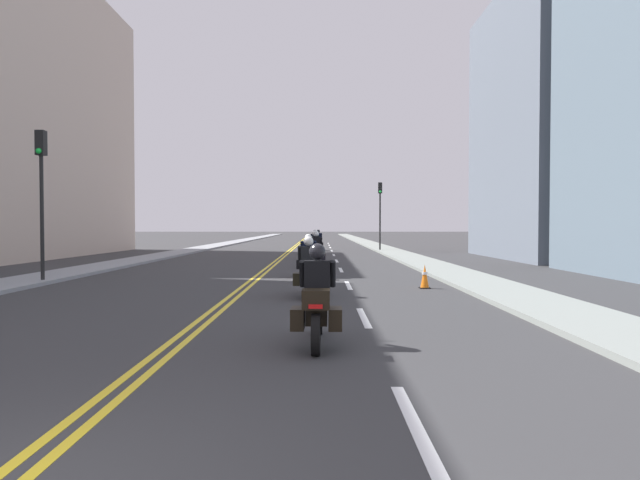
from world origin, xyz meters
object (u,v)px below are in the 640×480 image
motorcycle_2 (309,260)px  motorcycle_6 (319,242)px  motorcycle_3 (317,253)px  traffic_cone_0 (426,277)px  traffic_light_near (43,179)px  motorcycle_0 (318,304)px  motorcycle_1 (309,271)px  motorcycle_5 (316,244)px  traffic_light_far (381,204)px  motorcycle_4 (315,248)px

motorcycle_2 → motorcycle_6: size_ratio=1.01×
motorcycle_2 → motorcycle_3: size_ratio=0.97×
motorcycle_2 → traffic_cone_0: (3.56, -3.35, -0.29)m
traffic_cone_0 → traffic_light_near: traffic_light_near is taller
motorcycle_0 → motorcycle_6: 32.61m
motorcycle_1 → motorcycle_6: motorcycle_6 is taller
motorcycle_5 → motorcycle_2: bearing=-90.8°
motorcycle_0 → traffic_cone_0: size_ratio=2.99×
motorcycle_3 → traffic_light_far: (4.63, 15.83, 2.82)m
motorcycle_0 → motorcycle_6: (-0.09, 32.61, 0.02)m
motorcycle_3 → traffic_light_far: 16.73m
motorcycle_6 → traffic_cone_0: size_ratio=2.98×
motorcycle_2 → motorcycle_3: motorcycle_3 is taller
motorcycle_0 → traffic_light_near: (-8.97, 9.20, 2.75)m
motorcycle_2 → motorcycle_0: bearing=-85.5°
motorcycle_0 → traffic_light_near: 13.14m
motorcycle_5 → traffic_light_near: traffic_light_near is taller
motorcycle_3 → traffic_light_far: traffic_light_far is taller
motorcycle_0 → motorcycle_4: (-0.28, 21.94, 0.02)m
motorcycle_6 → traffic_light_near: bearing=-109.7°
motorcycle_6 → traffic_light_far: bearing=-7.0°
motorcycle_0 → motorcycle_3: size_ratio=0.97×
motorcycle_1 → motorcycle_5: 20.83m
motorcycle_1 → traffic_light_far: bearing=80.2°
motorcycle_2 → traffic_light_near: 9.22m
motorcycle_4 → motorcycle_3: bearing=-90.8°
motorcycle_1 → motorcycle_5: bearing=90.6°
motorcycle_0 → motorcycle_5: (-0.27, 26.80, 0.03)m
motorcycle_1 → motorcycle_3: 10.16m
traffic_cone_0 → traffic_light_far: bearing=86.9°
motorcycle_5 → motorcycle_6: bearing=87.8°
motorcycle_0 → traffic_light_far: 32.39m
motorcycle_0 → motorcycle_2: 11.15m
motorcycle_1 → motorcycle_6: bearing=90.2°
motorcycle_1 → motorcycle_4: size_ratio=1.04×
motorcycle_5 → traffic_light_near: size_ratio=0.43×
motorcycle_1 → motorcycle_4: (-0.02, 15.98, -0.00)m
motorcycle_3 → motorcycle_5: 10.67m
traffic_light_far → motorcycle_2: bearing=-103.2°
motorcycle_6 → traffic_light_near: 25.18m
motorcycle_2 → motorcycle_3: 4.99m
traffic_light_far → motorcycle_4: bearing=-115.5°
motorcycle_1 → motorcycle_0: bearing=-86.8°
motorcycle_1 → traffic_light_far: size_ratio=0.43×
motorcycle_0 → traffic_light_far: (4.50, 31.95, 2.83)m
motorcycle_6 → motorcycle_5: bearing=-90.7°
motorcycle_0 → motorcycle_2: motorcycle_0 is taller
motorcycle_4 → motorcycle_1: bearing=-92.3°
motorcycle_4 → traffic_light_far: size_ratio=0.42×
motorcycle_5 → traffic_light_far: (4.77, 5.16, 2.80)m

